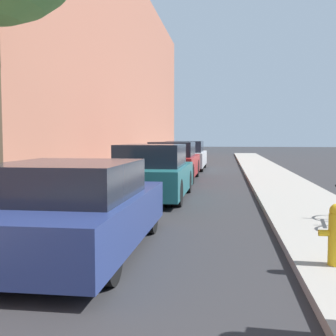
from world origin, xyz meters
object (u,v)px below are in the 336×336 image
(parked_car_navy, at_px, (72,209))
(parked_car_teal, at_px, (153,173))
(parked_car_red, at_px, (173,162))
(parked_car_silver, at_px, (185,156))

(parked_car_navy, relative_size, parked_car_teal, 1.00)
(parked_car_red, height_order, parked_car_silver, parked_car_red)
(parked_car_teal, height_order, parked_car_red, parked_car_red)
(parked_car_silver, bearing_deg, parked_car_red, -89.49)
(parked_car_navy, height_order, parked_car_red, parked_car_red)
(parked_car_navy, relative_size, parked_car_silver, 0.90)
(parked_car_teal, bearing_deg, parked_car_red, 90.72)
(parked_car_red, distance_m, parked_car_silver, 5.26)
(parked_car_navy, relative_size, parked_car_red, 0.93)
(parked_car_navy, bearing_deg, parked_car_silver, 89.59)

